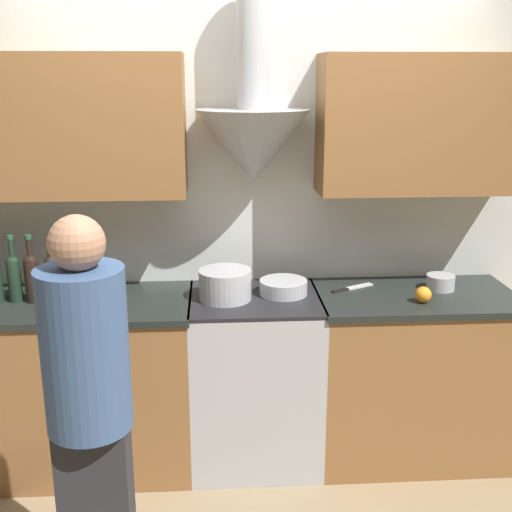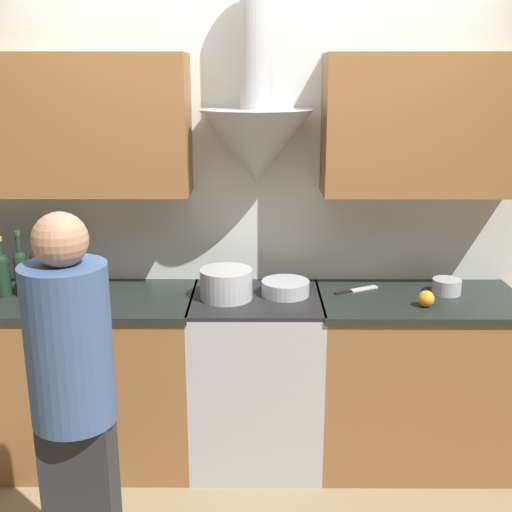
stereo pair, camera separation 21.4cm
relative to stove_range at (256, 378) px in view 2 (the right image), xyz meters
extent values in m
plane|color=#847051|center=(0.00, -0.33, -0.47)|extent=(12.00, 12.00, 0.00)
cube|color=silver|center=(0.00, 0.33, 0.83)|extent=(8.40, 0.06, 2.60)
cone|color=#A8AAAF|center=(0.00, 0.14, 1.22)|extent=(0.58, 0.58, 0.37)
cylinder|color=#A8AAAF|center=(0.00, 0.14, 1.74)|extent=(0.16, 0.16, 0.67)
cube|color=brown|center=(-1.06, 0.15, 1.33)|extent=(1.44, 0.32, 0.70)
cube|color=brown|center=(0.86, 0.15, 1.33)|extent=(1.03, 0.32, 0.70)
cube|color=brown|center=(-1.06, 0.00, -0.02)|extent=(1.44, 0.60, 0.90)
cube|color=black|center=(-1.06, 0.00, 0.45)|extent=(1.47, 0.62, 0.03)
cube|color=brown|center=(0.86, 0.00, -0.02)|extent=(1.03, 0.60, 0.90)
cube|color=black|center=(0.86, 0.00, 0.45)|extent=(1.05, 0.62, 0.03)
cube|color=#A8AAAF|center=(0.00, 0.00, -0.01)|extent=(0.68, 0.60, 0.91)
cube|color=black|center=(0.00, -0.30, -0.05)|extent=(0.48, 0.01, 0.41)
cube|color=black|center=(0.00, 0.00, 0.45)|extent=(0.68, 0.60, 0.02)
cube|color=#A8AAAF|center=(0.00, 0.27, 0.39)|extent=(0.68, 0.06, 0.10)
cylinder|color=black|center=(-1.31, 0.01, 0.56)|extent=(0.08, 0.08, 0.19)
sphere|color=black|center=(-1.31, 0.01, 0.65)|extent=(0.08, 0.08, 0.08)
cylinder|color=black|center=(-1.31, 0.01, 0.71)|extent=(0.03, 0.03, 0.09)
cylinder|color=black|center=(-1.22, 0.02, 0.57)|extent=(0.07, 0.07, 0.21)
sphere|color=black|center=(-1.22, 0.02, 0.67)|extent=(0.07, 0.07, 0.07)
cylinder|color=black|center=(-1.22, 0.02, 0.74)|extent=(0.03, 0.03, 0.10)
cylinder|color=#234C33|center=(-1.22, 0.02, 0.80)|extent=(0.03, 0.03, 0.02)
cylinder|color=black|center=(-1.12, 0.00, 0.57)|extent=(0.07, 0.07, 0.21)
sphere|color=black|center=(-1.12, 0.00, 0.67)|extent=(0.07, 0.07, 0.07)
cylinder|color=black|center=(-1.12, 0.00, 0.74)|extent=(0.03, 0.03, 0.10)
cylinder|color=#234C33|center=(-1.12, 0.00, 0.80)|extent=(0.03, 0.03, 0.02)
cylinder|color=black|center=(-1.03, 0.01, 0.57)|extent=(0.07, 0.07, 0.20)
sphere|color=black|center=(-1.03, 0.01, 0.67)|extent=(0.07, 0.07, 0.07)
cylinder|color=black|center=(-1.03, 0.01, 0.73)|extent=(0.03, 0.03, 0.08)
cylinder|color=maroon|center=(-1.03, 0.01, 0.78)|extent=(0.03, 0.03, 0.02)
cylinder|color=#A8AAAF|center=(-0.15, -0.02, 0.54)|extent=(0.27, 0.27, 0.16)
cylinder|color=#A8AAAF|center=(0.15, 0.04, 0.50)|extent=(0.25, 0.25, 0.08)
sphere|color=orange|center=(0.84, -0.14, 0.50)|extent=(0.08, 0.08, 0.08)
cylinder|color=#A8AAAF|center=(1.00, 0.06, 0.50)|extent=(0.15, 0.15, 0.08)
cube|color=silver|center=(0.58, 0.12, 0.47)|extent=(0.16, 0.11, 0.01)
cube|color=black|center=(0.46, 0.06, 0.47)|extent=(0.10, 0.07, 0.01)
cylinder|color=#38517A|center=(-0.66, -1.05, 0.65)|extent=(0.30, 0.30, 0.59)
sphere|color=#AD7A5B|center=(-0.66, -1.05, 1.04)|extent=(0.19, 0.19, 0.19)
camera|label=1|loc=(-0.20, -3.13, 1.58)|focal=45.00mm
camera|label=2|loc=(0.02, -3.14, 1.58)|focal=45.00mm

